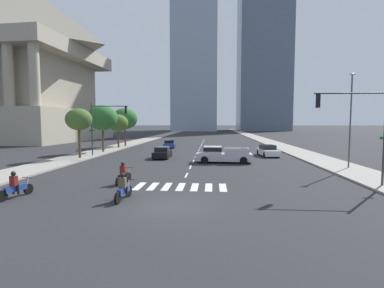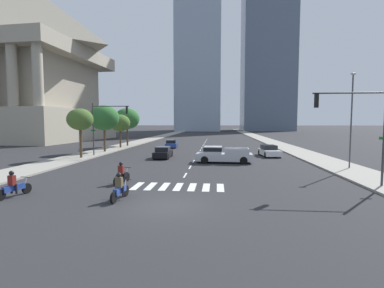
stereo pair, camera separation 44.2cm
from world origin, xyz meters
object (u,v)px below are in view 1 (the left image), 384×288
at_px(traffic_signal_near, 359,118).
at_px(traffic_signal_far, 105,120).
at_px(sedan_blue_1, 170,144).
at_px(street_tree_fourth, 125,119).
at_px(street_lamp_east, 351,114).
at_px(motorcycle_third, 123,189).
at_px(street_tree_second, 102,118).
at_px(street_tree_nearest, 79,120).
at_px(sedan_black_2, 162,153).
at_px(motorcycle_lead, 15,187).
at_px(street_tree_third, 118,123).
at_px(motorcycle_trailing, 124,175).
at_px(sedan_white_0, 268,151).
at_px(pickup_truck, 221,155).

distance_m(traffic_signal_near, traffic_signal_far, 26.53).
bearing_deg(sedan_blue_1, street_tree_fourth, 73.73).
bearing_deg(traffic_signal_near, street_tree_fourth, -49.95).
bearing_deg(street_lamp_east, traffic_signal_far, 163.36).
relative_size(motorcycle_third, street_lamp_east, 0.26).
height_order(traffic_signal_far, street_lamp_east, street_lamp_east).
bearing_deg(street_tree_fourth, motorcycle_third, -72.69).
xyz_separation_m(traffic_signal_near, street_tree_second, (-24.20, 18.90, 0.37)).
bearing_deg(street_tree_nearest, sedan_black_2, 10.71).
bearing_deg(motorcycle_lead, traffic_signal_far, 18.61).
relative_size(sedan_black_2, traffic_signal_far, 0.71).
height_order(sedan_black_2, traffic_signal_far, traffic_signal_far).
distance_m(motorcycle_lead, street_tree_third, 29.85).
relative_size(sedan_black_2, street_tree_nearest, 0.81).
bearing_deg(traffic_signal_near, sedan_blue_1, -59.09).
xyz_separation_m(motorcycle_trailing, sedan_black_2, (0.15, 13.99, 0.03)).
height_order(motorcycle_lead, traffic_signal_far, traffic_signal_far).
bearing_deg(street_tree_third, motorcycle_third, -70.75).
bearing_deg(traffic_signal_far, street_tree_nearest, -129.40).
height_order(sedan_white_0, traffic_signal_near, traffic_signal_near).
bearing_deg(sedan_black_2, street_lamp_east, -111.76).
bearing_deg(traffic_signal_near, motorcycle_lead, 11.63).
distance_m(motorcycle_third, pickup_truck, 15.58).
height_order(street_tree_second, street_tree_fourth, street_tree_fourth).
bearing_deg(sedan_white_0, motorcycle_lead, -46.34).
bearing_deg(street_tree_fourth, street_tree_second, -90.00).
bearing_deg(sedan_blue_1, traffic_signal_near, -153.93).
xyz_separation_m(sedan_blue_1, traffic_signal_near, (16.28, -27.19, 3.81)).
xyz_separation_m(motorcycle_third, sedan_blue_1, (-2.33, 31.30, 0.01)).
bearing_deg(sedan_white_0, motorcycle_third, -35.15).
xyz_separation_m(street_lamp_east, street_tree_second, (-27.00, 11.83, -0.11)).
bearing_deg(sedan_black_2, street_tree_nearest, 99.65).
bearing_deg(sedan_white_0, traffic_signal_far, -90.08).
distance_m(sedan_black_2, street_tree_nearest, 10.06).
xyz_separation_m(motorcycle_trailing, sedan_white_0, (12.81, 16.75, 0.03)).
height_order(pickup_truck, traffic_signal_far, traffic_signal_far).
xyz_separation_m(traffic_signal_near, street_tree_third, (-24.20, 25.24, -0.36)).
distance_m(traffic_signal_near, street_tree_nearest, 27.06).
xyz_separation_m(motorcycle_trailing, street_lamp_east, (18.00, 7.24, 4.30)).
relative_size(motorcycle_third, pickup_truck, 0.37).
relative_size(sedan_white_0, sedan_blue_1, 0.98).
bearing_deg(sedan_blue_1, motorcycle_third, 179.42).
bearing_deg(street_tree_third, street_tree_nearest, -90.00).
height_order(motorcycle_trailing, sedan_white_0, motorcycle_trailing).
bearing_deg(street_tree_fourth, street_tree_third, -90.00).
distance_m(traffic_signal_near, street_tree_third, 34.97).
distance_m(motorcycle_third, sedan_blue_1, 31.39).
relative_size(traffic_signal_near, traffic_signal_far, 0.98).
bearing_deg(sedan_black_2, street_tree_second, 59.86).
bearing_deg(street_tree_nearest, motorcycle_trailing, -53.73).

